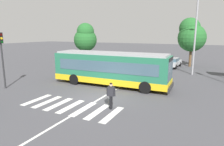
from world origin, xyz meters
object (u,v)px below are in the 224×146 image
at_px(background_tree_right, 191,35).
at_px(parked_car_silver, 172,62).
at_px(city_transit_bus, 111,68).
at_px(twin_arm_street_lamp, 196,20).
at_px(traffic_light_near_corner, 2,52).
at_px(background_tree_left, 85,38).
at_px(parked_car_charcoal, 120,59).
at_px(parked_car_champagne, 153,61).
at_px(parked_car_red, 136,60).
at_px(pedestrian_crossing_street, 111,94).

bearing_deg(background_tree_right, parked_car_silver, -136.93).
relative_size(city_transit_bus, twin_arm_street_lamp, 1.08).
bearing_deg(traffic_light_near_corner, background_tree_left, 100.38).
bearing_deg(parked_car_charcoal, traffic_light_near_corner, -100.37).
height_order(parked_car_silver, traffic_light_near_corner, traffic_light_near_corner).
distance_m(parked_car_champagne, background_tree_left, 12.30).
height_order(parked_car_red, traffic_light_near_corner, traffic_light_near_corner).
bearing_deg(traffic_light_near_corner, parked_car_charcoal, 79.63).
distance_m(city_transit_bus, background_tree_left, 17.01).
relative_size(city_transit_bus, parked_car_silver, 2.37).
relative_size(parked_car_charcoal, background_tree_right, 0.67).
height_order(parked_car_champagne, traffic_light_near_corner, traffic_light_near_corner).
distance_m(parked_car_champagne, traffic_light_near_corner, 19.80).
relative_size(traffic_light_near_corner, twin_arm_street_lamp, 0.47).
distance_m(parked_car_red, traffic_light_near_corner, 18.70).
bearing_deg(traffic_light_near_corner, background_tree_right, 55.80).
distance_m(city_transit_bus, parked_car_silver, 13.17).
distance_m(parked_car_silver, background_tree_left, 14.87).
bearing_deg(twin_arm_street_lamp, parked_car_charcoal, 159.66).
bearing_deg(traffic_light_near_corner, parked_car_champagne, 64.00).
distance_m(pedestrian_crossing_street, parked_car_silver, 17.95).
relative_size(pedestrian_crossing_street, traffic_light_near_corner, 0.36).
relative_size(parked_car_red, twin_arm_street_lamp, 0.45).
relative_size(pedestrian_crossing_street, parked_car_charcoal, 0.37).
distance_m(background_tree_left, background_tree_right, 16.74).
relative_size(parked_car_charcoal, background_tree_left, 0.72).
distance_m(parked_car_silver, background_tree_right, 4.73).
height_order(parked_car_charcoal, twin_arm_street_lamp, twin_arm_street_lamp).
bearing_deg(parked_car_champagne, parked_car_red, -177.88).
distance_m(city_transit_bus, pedestrian_crossing_street, 5.90).
xyz_separation_m(city_transit_bus, parked_car_champagne, (0.76, 12.64, -0.82)).
distance_m(city_transit_bus, traffic_light_near_corner, 9.47).
relative_size(parked_car_red, parked_car_champagne, 1.01).
bearing_deg(parked_car_charcoal, background_tree_left, 179.64).
bearing_deg(parked_car_charcoal, background_tree_right, 11.36).
height_order(parked_car_champagne, parked_car_silver, same).
relative_size(parked_car_champagne, background_tree_left, 0.70).
relative_size(parked_car_silver, background_tree_left, 0.71).
distance_m(parked_car_charcoal, twin_arm_street_lamp, 13.01).
distance_m(parked_car_charcoal, background_tree_left, 7.25).
bearing_deg(pedestrian_crossing_street, parked_car_champagne, 96.00).
xyz_separation_m(pedestrian_crossing_street, parked_car_red, (-4.54, 17.78, -0.20)).
xyz_separation_m(pedestrian_crossing_street, twin_arm_street_lamp, (3.81, 13.75, 5.26)).
relative_size(parked_car_silver, twin_arm_street_lamp, 0.45).
distance_m(parked_car_silver, twin_arm_street_lamp, 7.51).
xyz_separation_m(traffic_light_near_corner, twin_arm_street_lamp, (14.30, 13.53, 2.99)).
xyz_separation_m(pedestrian_crossing_street, parked_car_champagne, (-1.88, 17.87, -0.20)).
height_order(parked_car_charcoal, background_tree_left, background_tree_left).
relative_size(city_transit_bus, parked_car_red, 2.39).
bearing_deg(pedestrian_crossing_street, background_tree_left, 127.50).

